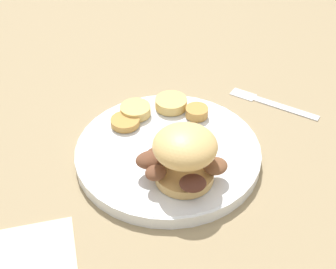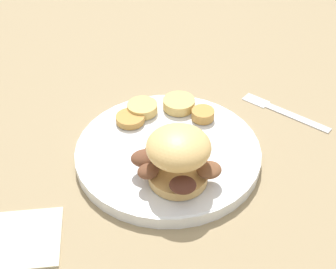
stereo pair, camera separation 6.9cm
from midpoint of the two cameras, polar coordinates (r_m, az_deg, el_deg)
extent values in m
plane|color=#937F5B|center=(0.73, -2.70, -2.92)|extent=(4.00, 4.00, 0.00)
cylinder|color=white|center=(0.72, -2.73, -2.34)|extent=(0.28, 0.28, 0.02)
torus|color=white|center=(0.72, -2.75, -1.84)|extent=(0.28, 0.28, 0.01)
cylinder|color=tan|center=(0.66, -1.00, -5.03)|extent=(0.08, 0.08, 0.01)
ellipsoid|color=#4C281E|center=(0.62, -0.13, -6.10)|extent=(0.05, 0.05, 0.02)
ellipsoid|color=brown|center=(0.66, -4.94, -3.23)|extent=(0.06, 0.05, 0.02)
ellipsoid|color=brown|center=(0.64, -4.61, -4.80)|extent=(0.03, 0.03, 0.02)
ellipsoid|color=brown|center=(0.66, -4.24, -2.88)|extent=(0.03, 0.04, 0.02)
ellipsoid|color=brown|center=(0.65, 2.77, -3.99)|extent=(0.04, 0.04, 0.01)
ellipsoid|color=#DBB26B|center=(0.62, -1.05, -1.53)|extent=(0.09, 0.09, 0.05)
cylinder|color=#DBB766|center=(0.79, -2.11, 3.76)|extent=(0.05, 0.05, 0.02)
cylinder|color=#DBB766|center=(0.78, -6.52, 2.87)|extent=(0.05, 0.05, 0.02)
cylinder|color=#BC8942|center=(0.77, 0.98, 2.67)|extent=(0.04, 0.04, 0.02)
cylinder|color=#BC8942|center=(0.76, -7.83, 1.45)|extent=(0.05, 0.05, 0.01)
cube|color=silver|center=(0.84, 11.94, 3.12)|extent=(0.06, 0.12, 0.00)
cube|color=silver|center=(0.87, 6.93, 4.81)|extent=(0.04, 0.05, 0.00)
cube|color=beige|center=(0.64, -21.19, -13.87)|extent=(0.17, 0.15, 0.01)
camera|label=1|loc=(0.03, -92.82, -2.33)|focal=50.00mm
camera|label=2|loc=(0.03, 87.18, 2.33)|focal=50.00mm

